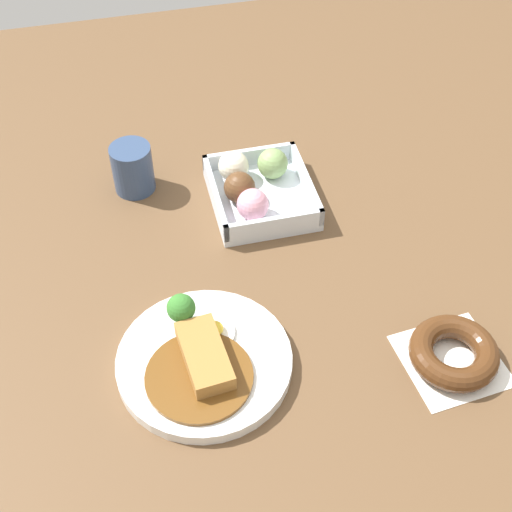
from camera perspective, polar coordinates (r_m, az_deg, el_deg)
ground_plane at (r=1.04m, az=-0.92°, el=-1.40°), size 1.60×1.60×0.00m
curry_plate at (r=0.93m, az=-4.28°, el=-8.28°), size 0.23×0.23×0.07m
donut_box at (r=1.14m, az=-0.06°, el=5.51°), size 0.18×0.16×0.06m
chocolate_ring_donut at (r=0.97m, az=15.61°, el=-7.54°), size 0.14×0.14×0.03m
coffee_mug at (r=1.17m, az=-9.90°, el=6.96°), size 0.07×0.07×0.08m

